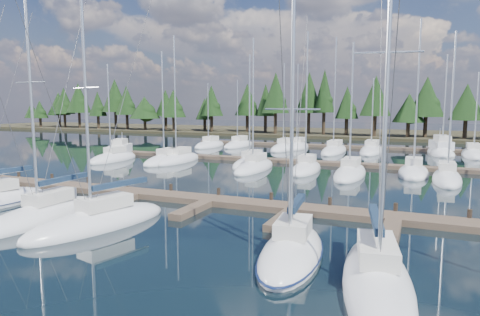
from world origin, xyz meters
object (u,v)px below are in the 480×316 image
at_px(front_sailboat_3, 99,222).
at_px(motor_yacht_right, 441,150).
at_px(front_sailboat_2, 45,215).
at_px(motor_yacht_left, 121,154).
at_px(front_sailboat_4, 292,252).
at_px(main_dock, 208,202).
at_px(front_sailboat_5, 377,280).

height_order(front_sailboat_3, motor_yacht_right, front_sailboat_3).
xyz_separation_m(front_sailboat_2, motor_yacht_right, (23.04, 47.15, 0.18)).
xyz_separation_m(front_sailboat_3, motor_yacht_right, (19.10, 47.02, 0.19)).
bearing_deg(motor_yacht_left, front_sailboat_4, -41.13).
bearing_deg(front_sailboat_4, motor_yacht_left, 138.87).
relative_size(front_sailboat_2, motor_yacht_left, 1.79).
xyz_separation_m(front_sailboat_4, motor_yacht_right, (7.73, 47.54, 0.19)).
bearing_deg(motor_yacht_left, main_dock, -40.42).
bearing_deg(front_sailboat_2, motor_yacht_right, 63.96).
distance_m(front_sailboat_2, motor_yacht_left, 30.87).
bearing_deg(front_sailboat_4, motor_yacht_right, 80.76).
height_order(front_sailboat_4, motor_yacht_right, front_sailboat_4).
relative_size(front_sailboat_3, front_sailboat_5, 0.90).
relative_size(main_dock, front_sailboat_3, 3.13).
height_order(front_sailboat_2, motor_yacht_right, front_sailboat_2).
xyz_separation_m(front_sailboat_5, motor_yacht_right, (3.89, 49.32, 0.17)).
bearing_deg(front_sailboat_3, main_dock, 65.25).
relative_size(motor_yacht_left, motor_yacht_right, 0.92).
bearing_deg(front_sailboat_4, main_dock, 136.93).
relative_size(front_sailboat_4, front_sailboat_5, 0.77).
bearing_deg(main_dock, front_sailboat_2, -135.00).
xyz_separation_m(front_sailboat_2, motor_yacht_left, (-15.62, 26.63, 0.14)).
xyz_separation_m(motor_yacht_left, motor_yacht_right, (38.66, 20.53, 0.03)).
xyz_separation_m(front_sailboat_4, motor_yacht_left, (-30.93, 27.01, 0.16)).
distance_m(main_dock, front_sailboat_5, 15.19).
relative_size(front_sailboat_5, motor_yacht_right, 1.74).
relative_size(front_sailboat_2, front_sailboat_5, 0.94).
distance_m(front_sailboat_5, motor_yacht_left, 45.15).
height_order(main_dock, motor_yacht_left, motor_yacht_left).
bearing_deg(main_dock, front_sailboat_5, -38.07).
height_order(motor_yacht_left, motor_yacht_right, motor_yacht_right).
bearing_deg(motor_yacht_right, front_sailboat_5, -94.51).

